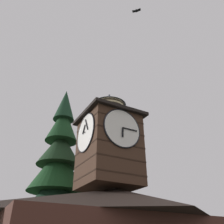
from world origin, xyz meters
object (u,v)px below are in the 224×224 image
(clock_tower, at_px, (109,143))
(moon, at_px, (72,204))
(pine_tree_behind, at_px, (56,187))
(flying_bird_high, at_px, (137,11))

(clock_tower, xyz_separation_m, moon, (-11.15, -37.40, 1.11))
(pine_tree_behind, bearing_deg, moon, -112.83)
(pine_tree_behind, height_order, moon, pine_tree_behind)
(clock_tower, height_order, pine_tree_behind, pine_tree_behind)
(clock_tower, distance_m, moon, 39.04)
(pine_tree_behind, distance_m, moon, 34.55)
(moon, bearing_deg, clock_tower, 73.40)
(moon, bearing_deg, flying_bird_high, 74.89)
(moon, bearing_deg, pine_tree_behind, 67.17)
(clock_tower, distance_m, pine_tree_behind, 6.67)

